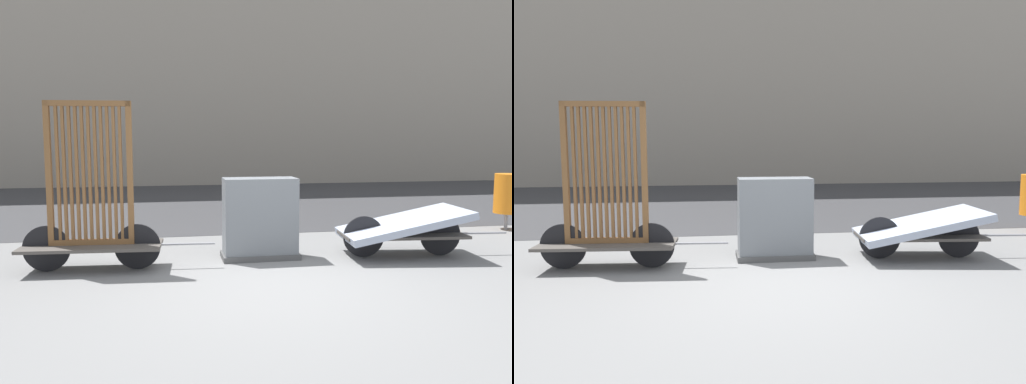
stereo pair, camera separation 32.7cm
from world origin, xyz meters
The scene contains 5 objects.
ground_plane centered at (0.00, 0.00, 0.00)m, with size 60.00×60.00×0.00m, color slate.
road_strip centered at (0.00, 7.82, 0.00)m, with size 56.00×9.35×0.01m.
bike_cart_with_bedframe centered at (-2.15, 1.14, 0.75)m, with size 2.48×0.78×2.18m.
bike_cart_with_mattress centered at (2.16, 1.14, 0.43)m, with size 2.49×1.20×0.71m.
utility_cabinet centered at (0.10, 1.40, 0.53)m, with size 1.09×0.51×1.15m.
Camera 2 is at (-0.88, -5.52, 1.72)m, focal length 35.00 mm.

